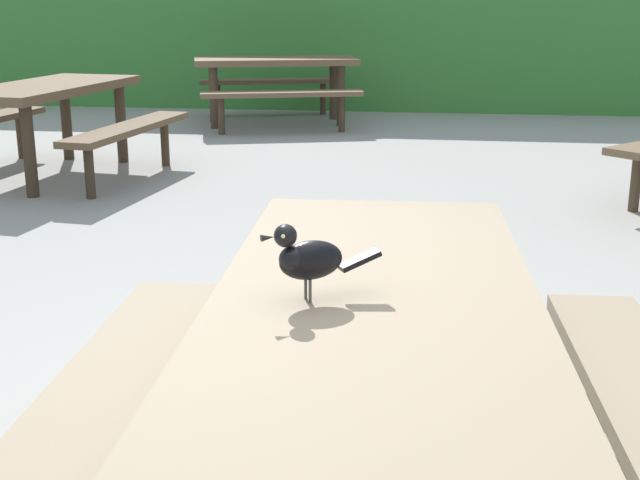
# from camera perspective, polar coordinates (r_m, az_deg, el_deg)

# --- Properties ---
(hedge_wall) EXTENTS (28.00, 1.97, 1.89)m
(hedge_wall) POSITION_cam_1_polar(r_m,az_deg,el_deg) (11.78, 6.85, 13.64)
(hedge_wall) COLOR #387A33
(hedge_wall) RESTS_ON ground
(picnic_table_foreground) EXTENTS (1.76, 1.83, 0.74)m
(picnic_table_foreground) POSITION_cam_1_polar(r_m,az_deg,el_deg) (2.09, 3.66, -8.00)
(picnic_table_foreground) COLOR #84725B
(picnic_table_foreground) RESTS_ON ground
(bird_grackle) EXTENTS (0.26, 0.17, 0.18)m
(bird_grackle) POSITION_cam_1_polar(r_m,az_deg,el_deg) (1.91, -0.91, -1.18)
(bird_grackle) COLOR black
(bird_grackle) RESTS_ON picnic_table_foreground
(picnic_table_mid_right) EXTENTS (1.87, 1.90, 0.74)m
(picnic_table_mid_right) POSITION_cam_1_polar(r_m,az_deg,el_deg) (7.18, -17.76, 8.44)
(picnic_table_mid_right) COLOR brown
(picnic_table_mid_right) RESTS_ON ground
(picnic_table_far_centre) EXTENTS (2.11, 2.08, 0.74)m
(picnic_table_far_centre) POSITION_cam_1_polar(r_m,az_deg,el_deg) (9.80, -2.98, 10.99)
(picnic_table_far_centre) COLOR brown
(picnic_table_far_centre) RESTS_ON ground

